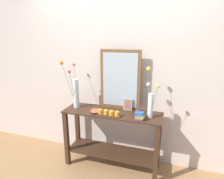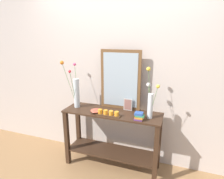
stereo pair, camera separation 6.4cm
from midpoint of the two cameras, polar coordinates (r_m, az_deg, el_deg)
name	(u,v)px [view 2 (the right image)]	position (r m, az deg, el deg)	size (l,w,h in m)	color
ground_plane	(112,165)	(2.96, 0.67, -21.64)	(7.00, 6.00, 0.02)	#997047
wall_back	(120,68)	(2.70, 2.99, 6.35)	(6.40, 0.08, 2.70)	beige
console_table	(112,134)	(2.69, 0.70, -13.00)	(1.31, 0.40, 0.82)	#382316
mirror_leaning	(120,80)	(2.57, 3.23, 2.85)	(0.55, 0.03, 0.80)	brown
tall_vase_left	(76,91)	(2.69, -10.05, -0.37)	(0.19, 0.28, 0.66)	silver
vase_right	(150,101)	(2.35, 12.11, -3.24)	(0.18, 0.16, 0.62)	silver
candle_tray	(108,113)	(2.43, -0.36, -7.11)	(0.32, 0.09, 0.07)	#472D1C
picture_frame_small	(128,105)	(2.58, 5.47, -4.49)	(0.12, 0.01, 0.16)	#B7B2AD
decorative_bowl	(96,111)	(2.52, -4.00, -6.30)	(0.15, 0.15, 0.05)	#B24C38
book_stack	(139,116)	(2.33, 8.85, -7.85)	(0.12, 0.10, 0.09)	#663884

